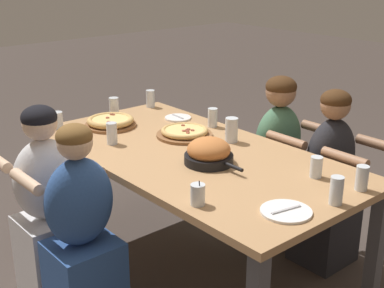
% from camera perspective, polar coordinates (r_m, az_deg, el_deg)
% --- Properties ---
extents(ground_plane, '(18.00, 18.00, 0.00)m').
position_cam_1_polar(ground_plane, '(3.41, -0.00, -13.43)').
color(ground_plane, '#423833').
rests_on(ground_plane, ground).
extents(dining_table, '(2.01, 1.02, 0.79)m').
position_cam_1_polar(dining_table, '(3.08, -0.00, -2.28)').
color(dining_table, tan).
rests_on(dining_table, ground).
extents(pizza_board_main, '(0.34, 0.34, 0.06)m').
position_cam_1_polar(pizza_board_main, '(3.54, -8.69, 2.35)').
color(pizza_board_main, brown).
rests_on(pizza_board_main, dining_table).
extents(pizza_board_second, '(0.35, 0.35, 0.05)m').
position_cam_1_polar(pizza_board_second, '(3.31, -0.81, 1.25)').
color(pizza_board_second, brown).
rests_on(pizza_board_second, dining_table).
extents(skillet_bowl, '(0.39, 0.27, 0.14)m').
position_cam_1_polar(skillet_bowl, '(2.88, 1.81, -0.93)').
color(skillet_bowl, black).
rests_on(skillet_bowl, dining_table).
extents(empty_plate_a, '(0.18, 0.18, 0.02)m').
position_cam_1_polar(empty_plate_a, '(3.68, -1.52, 2.81)').
color(empty_plate_a, white).
rests_on(empty_plate_a, dining_table).
extents(empty_plate_b, '(0.23, 0.23, 0.02)m').
position_cam_1_polar(empty_plate_b, '(2.40, 10.00, -7.09)').
color(empty_plate_b, white).
rests_on(empty_plate_b, dining_table).
extents(cocktail_glass_blue, '(0.07, 0.07, 0.12)m').
position_cam_1_polar(cocktail_glass_blue, '(2.41, 0.62, -5.52)').
color(cocktail_glass_blue, silver).
rests_on(cocktail_glass_blue, dining_table).
extents(drinking_glass_a, '(0.06, 0.06, 0.13)m').
position_cam_1_polar(drinking_glass_a, '(3.96, -4.45, 4.75)').
color(drinking_glass_a, silver).
rests_on(drinking_glass_a, dining_table).
extents(drinking_glass_b, '(0.07, 0.07, 0.11)m').
position_cam_1_polar(drinking_glass_b, '(3.56, -14.16, 2.36)').
color(drinking_glass_b, silver).
rests_on(drinking_glass_b, dining_table).
extents(drinking_glass_c, '(0.07, 0.07, 0.13)m').
position_cam_1_polar(drinking_glass_c, '(3.78, -8.32, 3.87)').
color(drinking_glass_c, silver).
rests_on(drinking_glass_c, dining_table).
extents(drinking_glass_d, '(0.06, 0.06, 0.12)m').
position_cam_1_polar(drinking_glass_d, '(3.49, 2.21, 2.72)').
color(drinking_glass_d, silver).
rests_on(drinking_glass_d, dining_table).
extents(drinking_glass_e, '(0.06, 0.06, 0.13)m').
position_cam_1_polar(drinking_glass_e, '(3.20, -8.54, 0.96)').
color(drinking_glass_e, silver).
rests_on(drinking_glass_e, dining_table).
extents(drinking_glass_f, '(0.08, 0.08, 0.15)m').
position_cam_1_polar(drinking_glass_f, '(3.21, 4.24, 1.51)').
color(drinking_glass_f, silver).
rests_on(drinking_glass_f, dining_table).
extents(drinking_glass_g, '(0.06, 0.06, 0.12)m').
position_cam_1_polar(drinking_glass_g, '(2.68, 17.65, -3.64)').
color(drinking_glass_g, silver).
rests_on(drinking_glass_g, dining_table).
extents(drinking_glass_h, '(0.06, 0.06, 0.11)m').
position_cam_1_polar(drinking_glass_h, '(2.77, 13.11, -2.41)').
color(drinking_glass_h, silver).
rests_on(drinking_glass_h, dining_table).
extents(drinking_glass_i, '(0.06, 0.06, 0.13)m').
position_cam_1_polar(drinking_glass_i, '(2.50, 15.14, -4.97)').
color(drinking_glass_i, silver).
rests_on(drinking_glass_i, dining_table).
extents(diner_near_center, '(0.51, 0.40, 1.11)m').
position_cam_1_polar(diner_near_center, '(2.81, -11.69, -9.86)').
color(diner_near_center, '#2D5193').
rests_on(diner_near_center, ground).
extents(diner_near_midleft, '(0.51, 0.40, 1.12)m').
position_cam_1_polar(diner_near_midleft, '(3.10, -15.10, -6.96)').
color(diner_near_midleft, silver).
rests_on(diner_near_midleft, ground).
extents(diner_far_center, '(0.51, 0.40, 1.13)m').
position_cam_1_polar(diner_far_center, '(3.62, 9.07, -2.32)').
color(diner_far_center, '#477556').
rests_on(diner_far_center, ground).
extents(diner_far_midright, '(0.51, 0.40, 1.12)m').
position_cam_1_polar(diner_far_midright, '(3.40, 14.34, -4.50)').
color(diner_far_midright, '#232328').
rests_on(diner_far_midright, ground).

